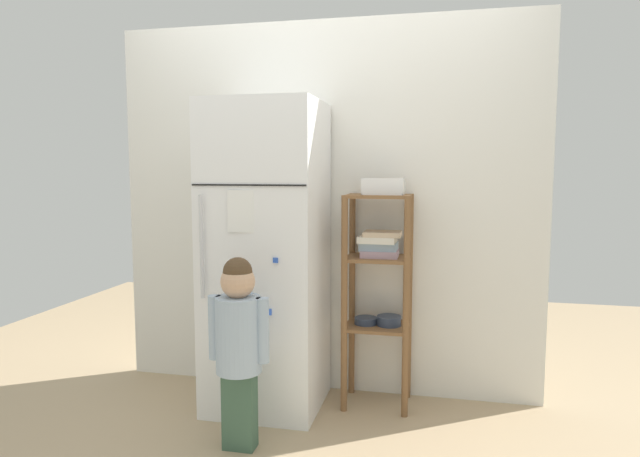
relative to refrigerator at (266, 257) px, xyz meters
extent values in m
plane|color=tan|center=(0.27, -0.02, -0.86)|extent=(6.00, 6.00, 0.00)
cube|color=silver|center=(0.27, 0.32, 0.25)|extent=(2.58, 0.03, 2.22)
cube|color=white|center=(0.00, 0.00, 0.00)|extent=(0.62, 0.57, 1.72)
cube|color=black|center=(0.00, -0.29, 0.41)|extent=(0.61, 0.01, 0.01)
cylinder|color=silver|center=(-0.25, -0.31, 0.09)|extent=(0.02, 0.02, 0.54)
cube|color=white|center=(-0.04, -0.29, 0.28)|extent=(0.14, 0.01, 0.22)
cube|color=red|center=(0.00, -0.29, -0.08)|extent=(0.03, 0.02, 0.03)
cube|color=orange|center=(-0.05, -0.29, 0.01)|extent=(0.04, 0.01, 0.04)
cube|color=#3D6EEC|center=(0.10, -0.29, -0.24)|extent=(0.03, 0.01, 0.03)
cube|color=blue|center=(0.14, -0.29, 0.03)|extent=(0.03, 0.01, 0.03)
cube|color=#3A5945|center=(0.03, -0.52, -0.67)|extent=(0.15, 0.10, 0.38)
cylinder|color=#9EB2C6|center=(0.03, -0.52, -0.29)|extent=(0.22, 0.22, 0.37)
sphere|color=#9EB2C6|center=(0.03, -0.45, -0.12)|extent=(0.10, 0.10, 0.10)
sphere|color=tan|center=(0.03, -0.52, -0.04)|extent=(0.16, 0.16, 0.16)
sphere|color=#4C3823|center=(0.03, -0.52, 0.01)|extent=(0.14, 0.14, 0.14)
cylinder|color=#9EB2C6|center=(-0.09, -0.52, -0.27)|extent=(0.06, 0.06, 0.31)
cylinder|color=#9EB2C6|center=(0.15, -0.52, -0.27)|extent=(0.06, 0.06, 0.31)
cylinder|color=brown|center=(0.45, 0.00, -0.26)|extent=(0.04, 0.04, 1.21)
cylinder|color=brown|center=(0.78, 0.00, -0.26)|extent=(0.04, 0.04, 1.21)
cylinder|color=brown|center=(0.45, 0.27, -0.26)|extent=(0.04, 0.04, 1.21)
cylinder|color=brown|center=(0.78, 0.27, -0.26)|extent=(0.04, 0.04, 1.21)
cube|color=brown|center=(0.62, 0.14, 0.34)|extent=(0.36, 0.29, 0.02)
cube|color=brown|center=(0.62, 0.14, -0.01)|extent=(0.36, 0.29, 0.02)
cube|color=brown|center=(0.62, 0.14, -0.40)|extent=(0.36, 0.29, 0.02)
cube|color=#B293A3|center=(0.63, 0.13, 0.02)|extent=(0.21, 0.17, 0.04)
cube|color=#99B2C6|center=(0.62, 0.15, 0.06)|extent=(0.21, 0.17, 0.04)
cube|color=silver|center=(0.61, 0.12, 0.10)|extent=(0.21, 0.17, 0.04)
cube|color=#C6AD8E|center=(0.64, 0.12, 0.13)|extent=(0.21, 0.17, 0.03)
cylinder|color=#2D384C|center=(0.55, 0.14, -0.37)|extent=(0.13, 0.13, 0.04)
cylinder|color=#2D384C|center=(0.68, 0.14, -0.37)|extent=(0.14, 0.14, 0.05)
cube|color=white|center=(0.64, 0.13, 0.35)|extent=(0.23, 0.17, 0.01)
cube|color=white|center=(0.64, 0.05, 0.40)|extent=(0.23, 0.01, 0.09)
cube|color=white|center=(0.64, 0.21, 0.40)|extent=(0.23, 0.01, 0.09)
cube|color=white|center=(0.53, 0.13, 0.40)|extent=(0.01, 0.17, 0.09)
cube|color=white|center=(0.75, 0.13, 0.40)|extent=(0.01, 0.17, 0.09)
sphere|color=#BD4621|center=(0.68, 0.11, 0.39)|extent=(0.06, 0.06, 0.06)
sphere|color=orange|center=(0.64, 0.15, 0.40)|extent=(0.08, 0.08, 0.08)
camera|label=1|loc=(0.96, -2.94, 0.48)|focal=31.08mm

